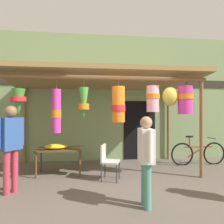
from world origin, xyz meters
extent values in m
plane|color=#60564C|center=(0.00, 0.00, 0.00)|extent=(30.00, 30.00, 0.00)
cube|color=#7A9360|center=(0.00, 2.21, 2.12)|extent=(11.33, 0.25, 4.24)
cube|color=#2D2823|center=(0.00, 2.07, 2.63)|extent=(10.19, 0.04, 0.24)
cube|color=black|center=(1.03, 2.08, 1.00)|extent=(1.10, 0.03, 2.00)
cylinder|color=brown|center=(2.04, -0.12, 1.21)|extent=(0.09, 0.09, 2.42)
cylinder|color=brown|center=(-2.74, 1.98, 1.21)|extent=(0.09, 0.09, 2.42)
cylinder|color=brown|center=(2.04, 1.98, 1.21)|extent=(0.09, 0.09, 2.42)
cylinder|color=brown|center=(-0.35, -0.12, 2.42)|extent=(4.98, 0.10, 0.10)
cylinder|color=brown|center=(-0.35, 1.98, 2.57)|extent=(4.98, 0.10, 0.10)
cube|color=olive|center=(-0.35, 0.93, 2.54)|extent=(5.28, 2.61, 0.33)
cylinder|color=brown|center=(-2.29, -0.10, 2.25)|extent=(0.01, 0.01, 0.23)
cone|color=green|center=(-2.29, -0.10, 1.84)|extent=(0.31, 0.31, 0.59)
cylinder|color=red|center=(-2.29, -0.10, 1.91)|extent=(0.33, 0.33, 0.11)
cylinder|color=brown|center=(-1.46, -0.16, 2.25)|extent=(0.01, 0.01, 0.24)
cylinder|color=#D13399|center=(-1.46, -0.16, 1.64)|extent=(0.20, 0.20, 0.98)
cylinder|color=orange|center=(-1.46, -0.16, 1.58)|extent=(0.22, 0.22, 0.18)
cylinder|color=brown|center=(-0.85, -0.13, 2.28)|extent=(0.01, 0.01, 0.19)
cone|color=green|center=(-0.85, -0.13, 1.81)|extent=(0.22, 0.22, 0.74)
cylinder|color=orange|center=(-0.85, -0.13, 1.74)|extent=(0.24, 0.24, 0.13)
cylinder|color=brown|center=(-0.04, -0.13, 2.29)|extent=(0.01, 0.01, 0.15)
cylinder|color=orange|center=(-0.04, -0.13, 1.80)|extent=(0.30, 0.30, 0.84)
cylinder|color=red|center=(-0.04, -0.13, 1.71)|extent=(0.33, 0.33, 0.15)
cylinder|color=brown|center=(0.83, -0.03, 2.31)|extent=(0.01, 0.01, 0.11)
cylinder|color=pink|center=(0.83, -0.03, 1.94)|extent=(0.30, 0.30, 0.64)
cylinder|color=orange|center=(0.83, -0.03, 2.00)|extent=(0.33, 0.33, 0.12)
cylinder|color=brown|center=(1.59, -0.16, 2.31)|extent=(0.01, 0.01, 0.12)
cylinder|color=#D13399|center=(1.59, -0.16, 1.90)|extent=(0.35, 0.35, 0.68)
cylinder|color=orange|center=(1.59, -0.16, 1.99)|extent=(0.38, 0.38, 0.12)
cylinder|color=#4C3D23|center=(1.69, -0.06, 2.34)|extent=(0.02, 0.02, 0.07)
ellipsoid|color=#89A842|center=(1.69, -0.06, 1.98)|extent=(0.30, 0.26, 0.64)
cylinder|color=#4C3D23|center=(1.24, -0.10, 2.30)|extent=(0.02, 0.02, 0.14)
ellipsoid|color=gold|center=(1.24, -0.10, 2.00)|extent=(0.38, 0.32, 0.46)
cube|color=brown|center=(-1.48, 0.60, 0.65)|extent=(1.16, 0.70, 0.04)
cylinder|color=brown|center=(-2.01, 0.30, 0.31)|extent=(0.05, 0.05, 0.63)
cylinder|color=brown|center=(-0.95, 0.30, 0.31)|extent=(0.05, 0.05, 0.63)
cylinder|color=brown|center=(-2.01, 0.90, 0.31)|extent=(0.05, 0.05, 0.63)
cylinder|color=brown|center=(-0.95, 0.90, 0.31)|extent=(0.05, 0.05, 0.63)
ellipsoid|color=yellow|center=(-1.56, 0.54, 0.73)|extent=(0.57, 0.40, 0.12)
ellipsoid|color=orange|center=(-1.48, 0.50, 0.74)|extent=(0.26, 0.20, 0.09)
cube|color=beige|center=(-0.22, -0.05, 0.44)|extent=(0.51, 0.51, 0.04)
cube|color=beige|center=(-0.39, 0.01, 0.64)|extent=(0.16, 0.39, 0.40)
cylinder|color=#333338|center=(-0.10, -0.28, 0.22)|extent=(0.03, 0.03, 0.44)
cylinder|color=#333338|center=(0.01, 0.06, 0.22)|extent=(0.03, 0.03, 0.44)
cylinder|color=#333338|center=(-0.45, -0.16, 0.22)|extent=(0.03, 0.03, 0.44)
cylinder|color=#333338|center=(-0.33, 0.18, 0.22)|extent=(0.03, 0.03, 0.44)
torus|color=black|center=(3.16, 1.09, 0.33)|extent=(0.71, 0.05, 0.71)
torus|color=black|center=(2.12, 1.09, 0.33)|extent=(0.71, 0.05, 0.71)
cylinder|color=maroon|center=(2.64, 1.09, 0.55)|extent=(0.88, 0.04, 0.04)
cylinder|color=maroon|center=(2.54, 1.09, 0.38)|extent=(0.49, 0.04, 0.31)
cylinder|color=maroon|center=(2.35, 1.09, 0.71)|extent=(0.03, 0.03, 0.30)
cube|color=black|center=(2.35, 1.09, 0.87)|extent=(0.20, 0.08, 0.05)
cylinder|color=#262628|center=(3.08, 1.09, 0.81)|extent=(0.03, 0.44, 0.02)
cylinder|color=#B23347|center=(-2.23, -0.54, 0.43)|extent=(0.13, 0.13, 0.86)
cylinder|color=#B23347|center=(-2.34, -0.68, 0.43)|extent=(0.13, 0.13, 0.86)
cube|color=#2D5193|center=(-2.28, -0.61, 1.18)|extent=(0.42, 0.45, 0.65)
cylinder|color=#2D5193|center=(-2.13, -0.40, 1.22)|extent=(0.08, 0.08, 0.58)
sphere|color=#896042|center=(-2.28, -0.61, 1.63)|extent=(0.24, 0.24, 0.24)
cylinder|color=#4C8E7A|center=(0.21, -1.63, 0.38)|extent=(0.13, 0.13, 0.76)
cylinder|color=#4C8E7A|center=(0.22, -1.45, 0.38)|extent=(0.13, 0.13, 0.76)
cube|color=silver|center=(0.22, -1.54, 1.05)|extent=(0.24, 0.41, 0.57)
cylinder|color=silver|center=(0.20, -1.79, 1.07)|extent=(0.08, 0.08, 0.51)
cylinder|color=silver|center=(0.23, -1.28, 1.07)|extent=(0.08, 0.08, 0.51)
sphere|color=tan|center=(0.22, -1.54, 1.44)|extent=(0.21, 0.21, 0.21)
camera|label=1|loc=(-0.80, -5.02, 1.61)|focal=33.87mm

